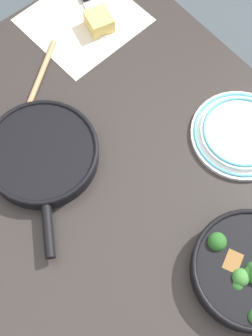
% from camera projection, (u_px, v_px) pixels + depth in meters
% --- Properties ---
extents(ground_plane, '(14.00, 14.00, 0.00)m').
position_uv_depth(ground_plane, '(126.00, 246.00, 1.85)').
color(ground_plane, '#424C51').
extents(dining_table_red, '(1.18, 0.92, 0.76)m').
position_uv_depth(dining_table_red, '(126.00, 184.00, 1.23)').
color(dining_table_red, '#2D2826').
rests_on(dining_table_red, ground_plane).
extents(skillet_broccoli, '(0.39, 0.27, 0.08)m').
position_uv_depth(skillet_broccoli, '(252.00, 271.00, 1.03)').
color(skillet_broccoli, black).
rests_on(skillet_broccoli, dining_table_red).
extents(skillet_eggs, '(0.37, 0.29, 0.05)m').
position_uv_depth(skillet_eggs, '(42.00, 154.00, 1.15)').
color(skillet_eggs, black).
rests_on(skillet_eggs, dining_table_red).
extents(wooden_spoon, '(0.22, 0.30, 0.02)m').
position_uv_depth(wooden_spoon, '(28.00, 106.00, 1.22)').
color(wooden_spoon, tan).
rests_on(wooden_spoon, dining_table_red).
extents(parchment_sheet, '(0.30, 0.32, 0.00)m').
position_uv_depth(parchment_sheet, '(83.00, 20.00, 1.34)').
color(parchment_sheet, beige).
rests_on(parchment_sheet, dining_table_red).
extents(cheese_block, '(0.09, 0.08, 0.05)m').
position_uv_depth(cheese_block, '(99.00, 22.00, 1.31)').
color(cheese_block, '#EACC66').
rests_on(cheese_block, dining_table_red).
extents(dinner_plate_stack, '(0.25, 0.25, 0.03)m').
position_uv_depth(dinner_plate_stack, '(241.00, 133.00, 1.18)').
color(dinner_plate_stack, white).
rests_on(dinner_plate_stack, dining_table_red).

